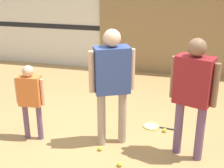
# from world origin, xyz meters

# --- Properties ---
(ground_plane) EXTENTS (16.00, 16.00, 0.00)m
(ground_plane) POSITION_xyz_m (0.00, 0.00, 0.00)
(ground_plane) COLOR tan
(wall_back) EXTENTS (16.00, 0.07, 3.20)m
(wall_back) POSITION_xyz_m (0.00, 3.56, 1.60)
(wall_back) COLOR silver
(wall_back) RESTS_ON ground_plane
(wall_panel) EXTENTS (3.33, 0.05, 2.28)m
(wall_panel) POSITION_xyz_m (0.59, 3.50, 1.14)
(wall_panel) COLOR #93754C
(wall_panel) RESTS_ON ground_plane
(person_instructor) EXTENTS (0.59, 0.45, 1.71)m
(person_instructor) POSITION_xyz_m (0.08, 0.08, 1.06)
(person_instructor) COLOR tan
(person_instructor) RESTS_ON ground_plane
(person_student_left) EXTENTS (0.44, 0.21, 1.17)m
(person_student_left) POSITION_xyz_m (-1.11, -0.08, 0.72)
(person_student_left) COLOR #6B4C70
(person_student_left) RESTS_ON ground_plane
(person_student_right) EXTENTS (0.60, 0.40, 1.66)m
(person_student_right) POSITION_xyz_m (1.17, 0.01, 1.03)
(person_student_right) COLOR #6B4C70
(person_student_right) RESTS_ON ground_plane
(racket_spare_on_floor) EXTENTS (0.52, 0.30, 0.03)m
(racket_spare_on_floor) POSITION_xyz_m (0.61, 0.71, 0.01)
(racket_spare_on_floor) COLOR #C6D838
(racket_spare_on_floor) RESTS_ON ground_plane
(tennis_ball_near_instructor) EXTENTS (0.07, 0.07, 0.07)m
(tennis_ball_near_instructor) POSITION_xyz_m (-0.03, -0.17, 0.03)
(tennis_ball_near_instructor) COLOR #CCE038
(tennis_ball_near_instructor) RESTS_ON ground_plane
(tennis_ball_by_spare_racket) EXTENTS (0.07, 0.07, 0.07)m
(tennis_ball_by_spare_racket) POSITION_xyz_m (0.82, 0.58, 0.03)
(tennis_ball_by_spare_racket) COLOR #CCE038
(tennis_ball_by_spare_racket) RESTS_ON ground_plane
(tennis_ball_stray_left) EXTENTS (0.07, 0.07, 0.07)m
(tennis_ball_stray_left) POSITION_xyz_m (0.32, -0.47, 0.03)
(tennis_ball_stray_left) COLOR #CCE038
(tennis_ball_stray_left) RESTS_ON ground_plane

